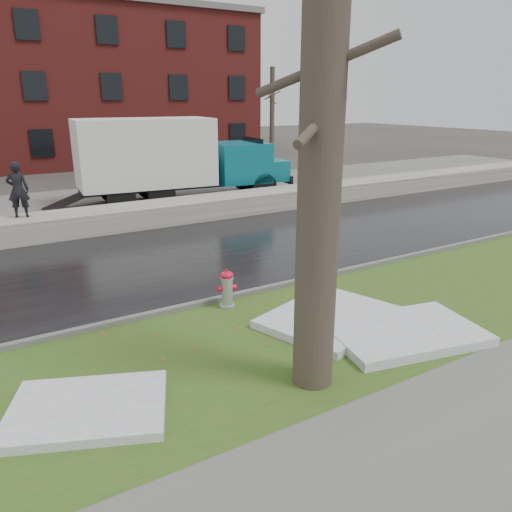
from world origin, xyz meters
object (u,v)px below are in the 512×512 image
fire_hydrant (227,287)px  tree (322,125)px  box_truck (172,158)px  worker (18,190)px

fire_hydrant → tree: 4.84m
tree → box_truck: tree is taller
worker → tree: bearing=118.9°
box_truck → worker: size_ratio=6.14×
box_truck → worker: 7.34m
tree → box_truck: 15.54m
tree → worker: (-2.77, 11.55, -2.40)m
fire_hydrant → box_truck: size_ratio=0.08×
fire_hydrant → box_truck: box_truck is taller
box_truck → tree: bearing=-98.4°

